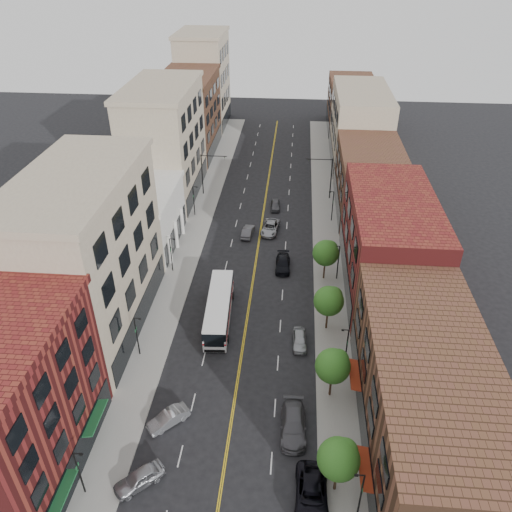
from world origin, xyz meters
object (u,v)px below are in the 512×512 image
(city_bus, at_px, (219,307))
(car_lane_behind, at_px, (248,231))
(car_parked_far, at_px, (300,340))
(car_angle_b, at_px, (168,418))
(car_parked_near, at_px, (312,494))
(car_parked_mid, at_px, (293,425))
(car_lane_c, at_px, (275,205))
(car_angle_a, at_px, (139,478))
(car_lane_b, at_px, (270,227))
(car_lane_a, at_px, (283,264))

(city_bus, bearing_deg, car_lane_behind, 82.61)
(car_parked_far, xyz_separation_m, car_lane_behind, (-8.05, 23.34, 0.01))
(city_bus, height_order, car_angle_b, city_bus)
(car_angle_b, relative_size, car_parked_near, 0.71)
(car_parked_mid, bearing_deg, car_lane_c, 93.55)
(car_angle_b, relative_size, car_lane_c, 1.08)
(car_angle_b, bearing_deg, city_bus, 126.79)
(car_angle_a, height_order, car_parked_near, car_parked_near)
(car_lane_behind, bearing_deg, city_bus, 91.23)
(car_parked_near, bearing_deg, car_angle_a, 179.55)
(car_lane_behind, relative_size, car_lane_b, 0.79)
(car_lane_b, bearing_deg, car_parked_mid, -76.66)
(car_angle_a, distance_m, car_lane_c, 51.16)
(car_lane_a, bearing_deg, car_angle_a, -108.87)
(city_bus, height_order, car_lane_behind, city_bus)
(car_parked_mid, distance_m, car_lane_behind, 35.74)
(car_lane_a, relative_size, car_lane_c, 1.28)
(car_parked_mid, height_order, car_lane_a, car_parked_mid)
(car_parked_far, bearing_deg, car_lane_c, 95.26)
(car_lane_a, bearing_deg, car_lane_b, 102.23)
(car_angle_b, xyz_separation_m, car_parked_mid, (11.59, 0.16, 0.15))
(city_bus, height_order, car_lane_c, city_bus)
(car_angle_b, distance_m, car_lane_behind, 35.31)
(car_lane_behind, bearing_deg, car_lane_b, -151.64)
(car_lane_behind, bearing_deg, car_parked_near, 107.93)
(car_parked_far, bearing_deg, car_lane_behind, 106.63)
(car_angle_a, xyz_separation_m, car_lane_b, (8.26, 42.69, 0.01))
(car_lane_b, bearing_deg, car_lane_c, 93.77)
(car_lane_behind, height_order, car_lane_a, car_lane_a)
(car_parked_far, bearing_deg, car_parked_near, -88.79)
(car_lane_c, bearing_deg, car_parked_near, -86.29)
(car_parked_near, height_order, car_lane_a, car_parked_near)
(car_lane_a, distance_m, car_lane_b, 10.02)
(city_bus, height_order, car_parked_far, city_bus)
(car_angle_a, distance_m, car_lane_a, 34.59)
(city_bus, xyz_separation_m, car_parked_near, (10.65, -21.67, -0.97))
(car_angle_b, xyz_separation_m, car_parked_near, (13.19, -6.39, 0.12))
(city_bus, relative_size, car_lane_behind, 2.87)
(car_lane_a, bearing_deg, car_parked_near, -84.88)
(car_angle_a, xyz_separation_m, car_angle_b, (0.98, 6.21, -0.06))
(car_parked_far, distance_m, car_lane_b, 25.19)
(car_angle_a, bearing_deg, car_lane_c, 128.34)
(car_parked_mid, bearing_deg, car_angle_b, 179.24)
(car_lane_b, bearing_deg, car_parked_far, -72.54)
(car_angle_b, height_order, car_parked_near, car_parked_near)
(city_bus, distance_m, car_angle_a, 21.80)
(car_parked_near, bearing_deg, car_parked_mid, 104.01)
(city_bus, xyz_separation_m, car_angle_b, (-2.54, -15.28, -1.09))
(car_angle_a, height_order, car_lane_a, car_angle_a)
(car_parked_near, distance_m, car_parked_far, 18.17)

